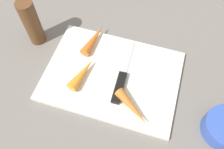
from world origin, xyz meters
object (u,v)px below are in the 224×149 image
(carrot_medium, at_px, (132,107))
(carrot_shortest, at_px, (82,73))
(knife, at_px, (120,83))
(carrot_longest, at_px, (94,39))
(pepper_grinder, at_px, (32,23))
(cutting_board, at_px, (112,76))

(carrot_medium, bearing_deg, carrot_shortest, -163.87)
(knife, bearing_deg, carrot_longest, 42.84)
(carrot_longest, xyz_separation_m, carrot_medium, (0.16, -0.17, -0.00))
(carrot_shortest, bearing_deg, carrot_longest, 18.25)
(pepper_grinder, bearing_deg, carrot_longest, 10.97)
(cutting_board, height_order, carrot_shortest, carrot_shortest)
(carrot_medium, bearing_deg, pepper_grinder, -167.59)
(carrot_shortest, height_order, carrot_medium, carrot_shortest)
(knife, relative_size, carrot_medium, 1.86)
(pepper_grinder, bearing_deg, carrot_medium, -22.98)
(carrot_shortest, distance_m, pepper_grinder, 0.20)
(carrot_shortest, bearing_deg, knife, -72.99)
(cutting_board, height_order, carrot_medium, carrot_medium)
(carrot_shortest, bearing_deg, carrot_medium, -95.69)
(knife, relative_size, carrot_shortest, 1.96)
(carrot_medium, bearing_deg, carrot_longest, 168.48)
(carrot_medium, xyz_separation_m, pepper_grinder, (-0.33, 0.14, 0.05))
(carrot_longest, relative_size, pepper_grinder, 0.78)
(carrot_shortest, relative_size, pepper_grinder, 0.70)
(cutting_board, height_order, carrot_longest, carrot_longest)
(carrot_longest, bearing_deg, carrot_medium, -127.68)
(cutting_board, relative_size, carrot_shortest, 3.53)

